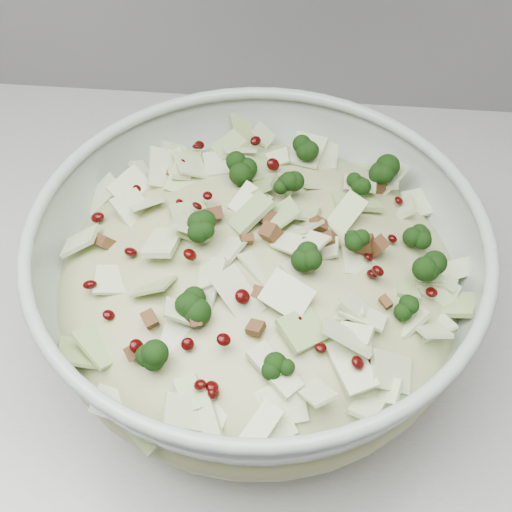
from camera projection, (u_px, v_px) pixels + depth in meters
The scene contains 3 objects.
counter at pixel (423, 462), 1.07m from camera, with size 3.60×0.60×0.90m, color beige.
mixing_bowl at pixel (258, 285), 0.62m from camera, with size 0.43×0.43×0.15m.
salad at pixel (258, 267), 0.60m from camera, with size 0.40×0.40×0.15m.
Camera 1 is at (-0.21, 1.22, 1.47)m, focal length 50.00 mm.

